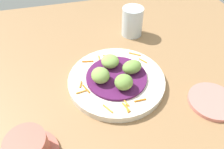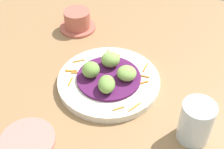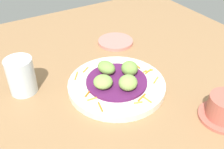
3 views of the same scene
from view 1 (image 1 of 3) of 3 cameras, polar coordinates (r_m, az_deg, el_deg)
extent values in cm
cube|color=#936D47|center=(59.70, 5.10, -4.08)|extent=(110.00, 110.00, 2.00)
cylinder|color=silver|center=(59.24, 1.17, -1.54)|extent=(26.43, 26.43, 1.95)
cylinder|color=#51194C|center=(58.28, 1.19, -0.62)|extent=(16.49, 16.49, 0.73)
cylinder|color=orange|center=(64.77, -1.41, 4.66)|extent=(1.76, 2.26, 0.40)
cylinder|color=orange|center=(53.47, 7.38, -6.81)|extent=(3.00, 0.41, 0.40)
cylinder|color=orange|center=(55.90, -6.89, -3.77)|extent=(1.60, 3.21, 0.40)
cylinder|color=orange|center=(52.79, 3.69, -7.33)|extent=(1.16, 2.63, 0.40)
cylinder|color=orange|center=(63.64, -6.48, 3.49)|extent=(3.32, 1.04, 0.40)
cylinder|color=orange|center=(51.64, 4.04, -9.00)|extent=(0.55, 2.37, 0.40)
cylinder|color=orange|center=(64.14, 8.22, 3.67)|extent=(1.90, 2.50, 0.40)
cylinder|color=orange|center=(66.23, 6.02, 5.43)|extent=(3.23, 2.45, 0.40)
cylinder|color=orange|center=(55.47, -8.23, -4.46)|extent=(2.70, 0.79, 0.40)
cylinder|color=orange|center=(64.26, -3.40, 4.21)|extent=(0.63, 2.72, 0.40)
cylinder|color=orange|center=(51.50, -1.13, -9.05)|extent=(1.98, 2.92, 0.40)
cylinder|color=orange|center=(51.88, 3.79, -8.63)|extent=(1.36, 2.92, 0.40)
cylinder|color=orange|center=(57.14, -8.31, -2.61)|extent=(1.09, 2.25, 0.40)
ellipsoid|color=#759E47|center=(53.77, 3.13, -2.03)|extent=(4.83, 4.66, 3.89)
ellipsoid|color=#759E47|center=(58.36, 5.31, 2.00)|extent=(6.31, 5.25, 3.36)
ellipsoid|color=#84A851|center=(60.01, -0.49, 3.54)|extent=(6.81, 6.81, 3.21)
ellipsoid|color=#84A851|center=(55.51, -3.08, -0.20)|extent=(6.08, 6.23, 3.85)
cylinder|color=tan|center=(60.60, 25.09, -6.41)|extent=(12.21, 12.21, 1.07)
cylinder|color=#B75B4C|center=(47.77, -21.44, -17.60)|extent=(8.15, 8.15, 5.47)
cylinder|color=silver|center=(76.34, 5.40, 13.81)|extent=(7.18, 7.18, 9.90)
camera|label=2|loc=(0.89, 52.99, 41.68)|focal=50.88mm
camera|label=3|loc=(0.79, -52.89, 32.36)|focal=42.44mm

